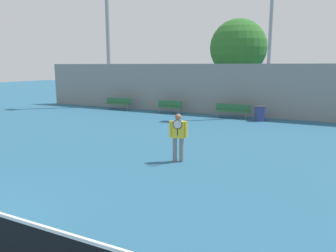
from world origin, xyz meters
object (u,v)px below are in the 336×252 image
object	(u,v)px
light_pole_near_left	(271,13)
tree_green_tall	(238,48)
tennis_player	(178,134)
bench_courtside_far	(118,103)
trash_bin	(260,113)
bench_courtside_near	(232,110)
bench_adjacent_court	(169,106)
light_pole_center_back	(108,24)

from	to	relation	value
light_pole_near_left	tree_green_tall	bearing A→B (deg)	126.74
tennis_player	bench_courtside_far	xyz separation A→B (m)	(-9.41, 9.85, -0.40)
bench_courtside_far	trash_bin	xyz separation A→B (m)	(10.21, -0.25, -0.09)
trash_bin	tree_green_tall	world-z (taller)	tree_green_tall
bench_courtside_near	bench_courtside_far	distance (m)	8.48
bench_adjacent_court	tree_green_tall	bearing A→B (deg)	59.88
bench_courtside_far	tree_green_tall	xyz separation A→B (m)	(7.28, 5.35, 3.94)
bench_courtside_far	tree_green_tall	world-z (taller)	tree_green_tall
light_pole_near_left	tennis_player	bearing A→B (deg)	-94.28
bench_courtside_far	light_pole_center_back	world-z (taller)	light_pole_center_back
trash_bin	tree_green_tall	size ratio (longest dim) A/B	0.13
bench_courtside_far	bench_adjacent_court	bearing A→B (deg)	-0.01
tree_green_tall	bench_adjacent_court	bearing A→B (deg)	-120.12
light_pole_near_left	light_pole_center_back	size ratio (longest dim) A/B	0.89
trash_bin	light_pole_near_left	bearing A→B (deg)	88.39
light_pole_center_back	bench_adjacent_court	bearing A→B (deg)	-13.41
tennis_player	tree_green_tall	xyz separation A→B (m)	(-2.13, 15.20, 3.54)
bench_adjacent_court	trash_bin	distance (m)	6.04
bench_adjacent_court	light_pole_near_left	distance (m)	8.46
bench_courtside_near	trash_bin	bearing A→B (deg)	-8.27
light_pole_near_left	light_pole_center_back	bearing A→B (deg)	179.75
bench_courtside_near	bench_adjacent_court	distance (m)	4.30
bench_adjacent_court	trash_bin	world-z (taller)	trash_bin
bench_courtside_near	light_pole_center_back	world-z (taller)	light_pole_center_back
bench_courtside_far	light_pole_near_left	bearing A→B (deg)	7.57
light_pole_center_back	tree_green_tall	xyz separation A→B (m)	(9.05, 3.93, -1.82)
bench_adjacent_court	light_pole_near_left	world-z (taller)	light_pole_near_left
bench_adjacent_court	trash_bin	size ratio (longest dim) A/B	2.01
tennis_player	bench_adjacent_court	size ratio (longest dim) A/B	0.92
bench_courtside_far	bench_adjacent_court	world-z (taller)	same
bench_adjacent_court	trash_bin	xyz separation A→B (m)	(6.03, -0.25, -0.09)
light_pole_near_left	trash_bin	bearing A→B (deg)	-91.61
light_pole_center_back	trash_bin	world-z (taller)	light_pole_center_back
tree_green_tall	light_pole_near_left	bearing A→B (deg)	-53.26
bench_courtside_far	trash_bin	bearing A→B (deg)	-1.41
tennis_player	bench_adjacent_court	world-z (taller)	tennis_player
bench_courtside_near	light_pole_near_left	size ratio (longest dim) A/B	0.21
light_pole_center_back	trash_bin	distance (m)	13.43
bench_adjacent_court	light_pole_near_left	bearing A→B (deg)	12.66
bench_courtside_near	light_pole_near_left	world-z (taller)	light_pole_near_left
bench_adjacent_court	tree_green_tall	world-z (taller)	tree_green_tall
light_pole_near_left	trash_bin	xyz separation A→B (m)	(-0.05, -1.62, -5.81)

